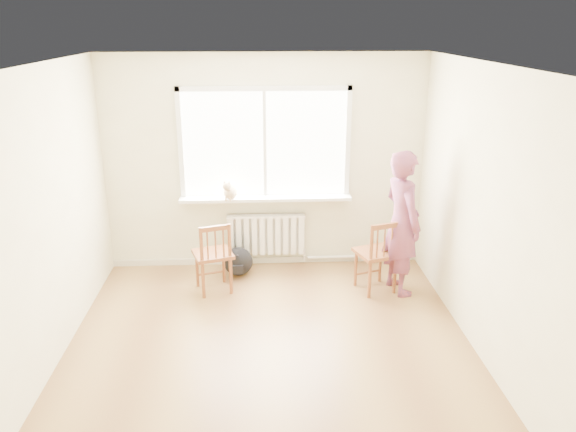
{
  "coord_description": "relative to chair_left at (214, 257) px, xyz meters",
  "views": [
    {
      "loc": [
        -0.08,
        -4.6,
        3.05
      ],
      "look_at": [
        0.23,
        1.2,
        1.02
      ],
      "focal_mm": 35.0,
      "sensor_mm": 36.0,
      "label": 1
    }
  ],
  "objects": [
    {
      "name": "person",
      "position": [
        2.17,
        -0.08,
        0.41
      ],
      "size": [
        0.56,
        0.71,
        1.7
      ],
      "primitive_type": "imported",
      "rotation": [
        0.0,
        0.0,
        1.85
      ],
      "color": "#CF457A",
      "rests_on": "floor"
    },
    {
      "name": "back_wall",
      "position": [
        0.62,
        0.81,
        0.91
      ],
      "size": [
        4.0,
        0.01,
        2.7
      ],
      "primitive_type": "cube",
      "color": "beige",
      "rests_on": "ground"
    },
    {
      "name": "windowsill",
      "position": [
        0.62,
        0.7,
        0.49
      ],
      "size": [
        2.15,
        0.22,
        0.04
      ],
      "primitive_type": "cube",
      "color": "white",
      "rests_on": "back_wall"
    },
    {
      "name": "heating_pipe",
      "position": [
        1.87,
        0.75,
        -0.36
      ],
      "size": [
        1.4,
        0.04,
        0.04
      ],
      "primitive_type": "cylinder",
      "rotation": [
        0.0,
        1.57,
        0.0
      ],
      "color": "silver",
      "rests_on": "back_wall"
    },
    {
      "name": "window",
      "position": [
        0.62,
        0.79,
        1.22
      ],
      "size": [
        2.12,
        0.05,
        1.42
      ],
      "color": "white",
      "rests_on": "back_wall"
    },
    {
      "name": "cat",
      "position": [
        0.18,
        0.62,
        0.62
      ],
      "size": [
        0.24,
        0.4,
        0.27
      ],
      "rotation": [
        0.0,
        0.0,
        -0.26
      ],
      "color": "beige",
      "rests_on": "windowsill"
    },
    {
      "name": "backpack",
      "position": [
        0.26,
        0.44,
        -0.25
      ],
      "size": [
        0.42,
        0.36,
        0.37
      ],
      "primitive_type": "ellipsoid",
      "rotation": [
        0.0,
        0.0,
        0.23
      ],
      "color": "black",
      "rests_on": "floor"
    },
    {
      "name": "baseboard",
      "position": [
        0.62,
        0.8,
        -0.4
      ],
      "size": [
        4.0,
        0.03,
        0.08
      ],
      "primitive_type": "cube",
      "color": "beige",
      "rests_on": "ground"
    },
    {
      "name": "floor",
      "position": [
        0.62,
        -1.44,
        -0.44
      ],
      "size": [
        4.5,
        4.5,
        0.0
      ],
      "primitive_type": "plane",
      "color": "olive",
      "rests_on": "ground"
    },
    {
      "name": "ceiling",
      "position": [
        0.62,
        -1.44,
        2.26
      ],
      "size": [
        4.5,
        4.5,
        0.0
      ],
      "primitive_type": "plane",
      "rotation": [
        3.14,
        0.0,
        0.0
      ],
      "color": "white",
      "rests_on": "back_wall"
    },
    {
      "name": "radiator",
      "position": [
        0.62,
        0.72,
        0.0
      ],
      "size": [
        1.0,
        0.12,
        0.55
      ],
      "color": "white",
      "rests_on": "back_wall"
    },
    {
      "name": "chair_right",
      "position": [
        1.91,
        -0.09,
        0.01
      ],
      "size": [
        0.55,
        0.54,
        0.89
      ],
      "rotation": [
        0.0,
        0.0,
        3.46
      ],
      "color": "brown",
      "rests_on": "floor"
    },
    {
      "name": "chair_left",
      "position": [
        0.0,
        0.0,
        0.0
      ],
      "size": [
        0.53,
        0.52,
        0.87
      ],
      "rotation": [
        0.0,
        0.0,
        3.45
      ],
      "color": "brown",
      "rests_on": "floor"
    }
  ]
}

